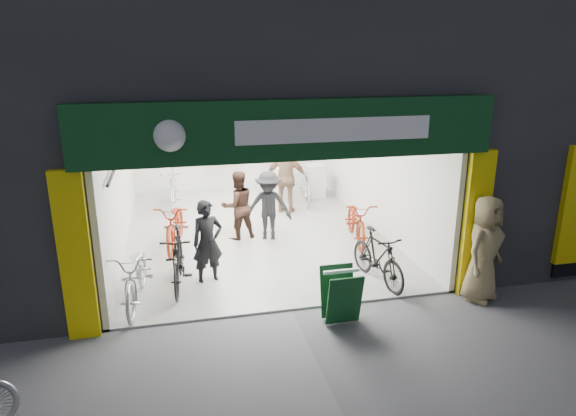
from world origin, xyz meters
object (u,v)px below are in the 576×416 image
object	(u,v)px
bike_left_front	(137,275)
sandwich_board	(341,294)
bike_right_front	(378,258)
pedestrian_near	(484,249)

from	to	relation	value
bike_left_front	sandwich_board	size ratio (longest dim) A/B	2.30
bike_left_front	sandwich_board	bearing A→B (deg)	-18.30
bike_left_front	bike_right_front	xyz separation A→B (m)	(4.30, -0.18, -0.01)
sandwich_board	bike_right_front	bearing A→B (deg)	46.45
bike_right_front	pedestrian_near	size ratio (longest dim) A/B	0.91
pedestrian_near	sandwich_board	size ratio (longest dim) A/B	2.16
sandwich_board	bike_left_front	bearing A→B (deg)	156.36
bike_left_front	sandwich_board	distance (m)	3.46
bike_left_front	sandwich_board	world-z (taller)	bike_left_front
bike_right_front	sandwich_board	size ratio (longest dim) A/B	1.96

